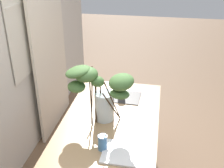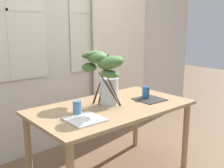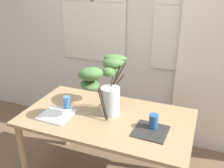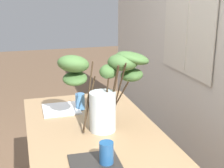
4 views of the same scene
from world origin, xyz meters
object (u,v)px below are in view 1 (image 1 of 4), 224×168
at_px(plate_square_left, 121,153).
at_px(plate_square_right, 127,97).
at_px(drinking_glass_blue_right, 121,91).
at_px(drinking_glass_blue_left, 103,143).
at_px(vase_with_branches, 100,90).
at_px(dining_table, 111,129).

relative_size(plate_square_left, plate_square_right, 1.03).
distance_m(drinking_glass_blue_right, plate_square_left, 0.85).
bearing_deg(plate_square_right, drinking_glass_blue_left, 174.48).
xyz_separation_m(drinking_glass_blue_left, plate_square_left, (-0.02, -0.14, -0.05)).
height_order(plate_square_left, plate_square_right, plate_square_left).
relative_size(drinking_glass_blue_left, plate_square_left, 0.45).
relative_size(drinking_glass_blue_left, plate_square_right, 0.47).
bearing_deg(vase_with_branches, drinking_glass_blue_left, -164.84).
distance_m(drinking_glass_blue_left, drinking_glass_blue_right, 0.81).
xyz_separation_m(dining_table, vase_with_branches, (-0.03, 0.09, 0.39)).
bearing_deg(vase_with_branches, drinking_glass_blue_right, -14.87).
bearing_deg(plate_square_left, drinking_glass_blue_left, 80.02).
xyz_separation_m(drinking_glass_blue_right, plate_square_left, (-0.84, -0.12, -0.06)).
relative_size(dining_table, drinking_glass_blue_left, 12.13).
relative_size(vase_with_branches, plate_square_left, 2.36).
bearing_deg(plate_square_right, drinking_glass_blue_right, 84.93).
bearing_deg(plate_square_right, dining_table, 167.74).
bearing_deg(vase_with_branches, plate_square_left, -148.33).
height_order(dining_table, vase_with_branches, vase_with_branches).
xyz_separation_m(vase_with_branches, drinking_glass_blue_right, (0.45, -0.12, -0.24)).
xyz_separation_m(dining_table, plate_square_right, (0.42, -0.09, 0.10)).
xyz_separation_m(drinking_glass_blue_left, plate_square_right, (0.81, -0.08, -0.06)).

